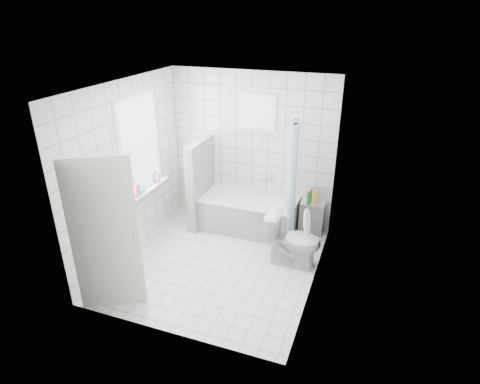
% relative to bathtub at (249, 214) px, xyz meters
% --- Properties ---
extents(ground, '(3.00, 3.00, 0.00)m').
position_rel_bathtub_xyz_m(ground, '(-0.10, -1.13, -0.29)').
color(ground, white).
rests_on(ground, ground).
extents(ceiling, '(3.00, 3.00, 0.00)m').
position_rel_bathtub_xyz_m(ceiling, '(-0.10, -1.13, 2.31)').
color(ceiling, white).
rests_on(ceiling, ground).
extents(wall_back, '(2.80, 0.02, 2.60)m').
position_rel_bathtub_xyz_m(wall_back, '(-0.10, 0.37, 1.01)').
color(wall_back, white).
rests_on(wall_back, ground).
extents(wall_front, '(2.80, 0.02, 2.60)m').
position_rel_bathtub_xyz_m(wall_front, '(-0.10, -2.62, 1.01)').
color(wall_front, white).
rests_on(wall_front, ground).
extents(wall_left, '(0.02, 3.00, 2.60)m').
position_rel_bathtub_xyz_m(wall_left, '(-1.50, -1.13, 1.01)').
color(wall_left, white).
rests_on(wall_left, ground).
extents(wall_right, '(0.02, 3.00, 2.60)m').
position_rel_bathtub_xyz_m(wall_right, '(1.30, -1.13, 1.01)').
color(wall_right, white).
rests_on(wall_right, ground).
extents(window_left, '(0.01, 0.90, 1.40)m').
position_rel_bathtub_xyz_m(window_left, '(-1.45, -0.83, 1.31)').
color(window_left, white).
rests_on(window_left, wall_left).
extents(window_back, '(0.50, 0.01, 0.50)m').
position_rel_bathtub_xyz_m(window_back, '(0.00, 0.33, 1.66)').
color(window_back, white).
rests_on(window_back, wall_back).
extents(window_sill, '(0.18, 1.02, 0.08)m').
position_rel_bathtub_xyz_m(window_sill, '(-1.41, -0.83, 0.57)').
color(window_sill, white).
rests_on(window_sill, wall_left).
extents(door, '(0.72, 0.43, 2.00)m').
position_rel_bathtub_xyz_m(door, '(-1.00, -2.41, 0.71)').
color(door, silver).
rests_on(door, ground).
extents(bathtub, '(1.59, 0.77, 0.58)m').
position_rel_bathtub_xyz_m(bathtub, '(0.00, 0.00, 0.00)').
color(bathtub, white).
rests_on(bathtub, ground).
extents(partition_wall, '(0.15, 0.85, 1.50)m').
position_rel_bathtub_xyz_m(partition_wall, '(-0.86, -0.05, 0.46)').
color(partition_wall, white).
rests_on(partition_wall, ground).
extents(tiled_ledge, '(0.40, 0.24, 0.55)m').
position_rel_bathtub_xyz_m(tiled_ledge, '(1.02, 0.25, -0.02)').
color(tiled_ledge, white).
rests_on(tiled_ledge, ground).
extents(toilet, '(0.80, 0.47, 0.81)m').
position_rel_bathtub_xyz_m(toilet, '(0.93, -0.76, 0.11)').
color(toilet, white).
rests_on(toilet, ground).
extents(curtain_rod, '(0.02, 0.80, 0.02)m').
position_rel_bathtub_xyz_m(curtain_rod, '(0.73, -0.03, 1.71)').
color(curtain_rod, silver).
rests_on(curtain_rod, wall_back).
extents(shower_curtain, '(0.14, 0.48, 1.78)m').
position_rel_bathtub_xyz_m(shower_curtain, '(0.73, -0.16, 0.81)').
color(shower_curtain, '#4595CC').
rests_on(shower_curtain, curtain_rod).
extents(tub_faucet, '(0.18, 0.06, 0.06)m').
position_rel_bathtub_xyz_m(tub_faucet, '(0.10, 0.33, 0.56)').
color(tub_faucet, silver).
rests_on(tub_faucet, wall_back).
extents(sill_bottles, '(0.15, 0.71, 0.28)m').
position_rel_bathtub_xyz_m(sill_bottles, '(-1.40, -0.95, 0.73)').
color(sill_bottles, '#37D8FA').
rests_on(sill_bottles, window_sill).
extents(ledge_bottles, '(0.18, 0.18, 0.28)m').
position_rel_bathtub_xyz_m(ledge_bottles, '(1.02, 0.22, 0.39)').
color(ledge_bottles, blue).
rests_on(ledge_bottles, tiled_ledge).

